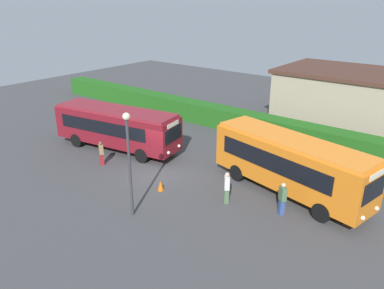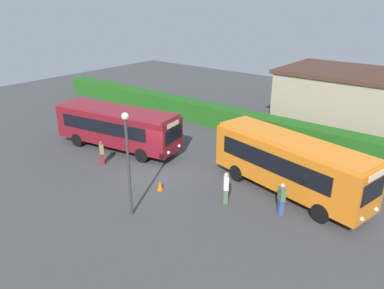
% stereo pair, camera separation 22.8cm
% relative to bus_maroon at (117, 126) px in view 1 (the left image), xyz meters
% --- Properties ---
extents(ground_plane, '(64.00, 64.00, 0.00)m').
position_rel_bus_maroon_xyz_m(ground_plane, '(4.80, -0.93, -1.76)').
color(ground_plane, '#424244').
extents(bus_maroon, '(9.80, 4.03, 3.03)m').
position_rel_bus_maroon_xyz_m(bus_maroon, '(0.00, 0.00, 0.00)').
color(bus_maroon, maroon).
rests_on(bus_maroon, ground_plane).
extents(bus_orange, '(9.60, 4.34, 3.27)m').
position_rel_bus_maroon_xyz_m(bus_orange, '(12.53, 1.58, 0.12)').
color(bus_orange, orange).
rests_on(bus_orange, ground_plane).
extents(person_left, '(0.47, 0.43, 1.63)m').
position_rel_bus_maroon_xyz_m(person_left, '(1.29, -2.51, -0.90)').
color(person_left, maroon).
rests_on(person_left, ground_plane).
extents(person_center, '(0.54, 0.45, 1.88)m').
position_rel_bus_maroon_xyz_m(person_center, '(1.88, 3.04, -0.76)').
color(person_center, '#4C6B47').
rests_on(person_center, ground_plane).
extents(person_right, '(0.45, 0.48, 1.81)m').
position_rel_bus_maroon_xyz_m(person_right, '(10.46, -1.53, -0.80)').
color(person_right, '#4C6B47').
rests_on(person_right, ground_plane).
extents(person_far, '(0.50, 0.48, 1.77)m').
position_rel_bus_maroon_xyz_m(person_far, '(13.26, -0.73, -0.82)').
color(person_far, '#334C8C').
rests_on(person_far, ground_plane).
extents(hedge_row, '(44.00, 1.62, 1.70)m').
position_rel_bus_maroon_xyz_m(hedge_row, '(4.80, 8.84, -0.91)').
color(hedge_row, '#205E19').
rests_on(hedge_row, ground_plane).
extents(depot_building, '(14.41, 7.92, 4.83)m').
position_rel_bus_maroon_xyz_m(depot_building, '(13.02, 15.33, 0.67)').
color(depot_building, tan).
rests_on(depot_building, ground_plane).
extents(traffic_cone, '(0.36, 0.36, 0.60)m').
position_rel_bus_maroon_xyz_m(traffic_cone, '(6.72, -2.69, -1.46)').
color(traffic_cone, orange).
rests_on(traffic_cone, ground_plane).
extents(lamppost, '(0.36, 0.36, 5.42)m').
position_rel_bus_maroon_xyz_m(lamppost, '(7.38, -5.48, 1.64)').
color(lamppost, '#38383D').
rests_on(lamppost, ground_plane).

